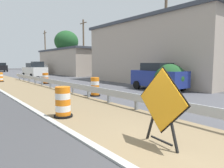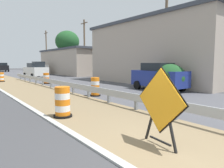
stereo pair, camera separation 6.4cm
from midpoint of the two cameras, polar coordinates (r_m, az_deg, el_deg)
The scene contains 19 objects.
ground_plane at distance 5.22m, azimuth 15.12°, elevation -17.22°, with size 160.00×160.00×0.00m, color #3D3D3F.
median_dirt_strip at distance 5.71m, azimuth 19.21°, elevation -15.26°, with size 3.69×120.00×0.01m, color #7F6B4C.
curb_near_edge at distance 4.35m, azimuth 3.80°, elevation -21.90°, with size 0.20×120.00×0.11m, color #ADADA8.
warning_sign_diamond at distance 5.13m, azimuth 13.25°, elevation -5.25°, with size 0.22×1.64×1.96m.
traffic_barrel_nearest at distance 7.96m, azimuth -13.63°, elevation -5.22°, with size 0.70×0.70×1.15m.
traffic_barrel_close at distance 12.64m, azimuth -4.86°, elevation -0.99°, with size 0.64×0.64×1.15m.
traffic_barrel_mid at distance 20.97m, azimuth -18.00°, elevation 1.35°, with size 0.69×0.69×1.05m.
traffic_barrel_far at distance 25.16m, azimuth -28.60°, elevation 1.56°, with size 0.70×0.70×1.00m.
car_lead_near_lane at distance 53.44m, azimuth -28.37°, elevation 4.10°, with size 2.24×4.21×2.03m.
car_trailing_near_lane at distance 15.60m, azimuth 12.50°, elevation 1.99°, with size 2.03×4.30×2.02m.
car_lead_far_lane at distance 30.38m, azimuth -20.67°, elevation 3.57°, with size 2.31×4.85×2.00m.
car_mid_far_lane at distance 38.54m, azimuth -19.86°, elevation 4.18°, with size 2.14×4.22×2.24m.
roadside_shop_near at distance 22.68m, azimuth 14.19°, elevation 8.47°, with size 9.12×15.48×6.22m.
roadside_shop_far at distance 38.43m, azimuth -10.27°, elevation 6.09°, with size 7.96×15.99×4.44m.
utility_pole_near at distance 18.69m, azimuth 14.42°, elevation 13.04°, with size 0.24×1.80×8.51m.
utility_pole_mid at distance 31.04m, azimuth -7.92°, elevation 10.02°, with size 0.24×1.80×8.28m.
utility_pole_far at distance 45.34m, azimuth -17.99°, elevation 8.68°, with size 0.24×1.80×8.61m.
bush_roadside at distance 14.88m, azimuth 15.57°, elevation 1.61°, with size 2.16×2.16×1.95m, color #1E4C23.
tree_roadside at distance 36.03m, azimuth -12.55°, elevation 11.36°, with size 3.96×3.96×7.37m.
Camera 1 is at (-3.87, -2.87, 2.03)m, focal length 33.06 mm.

